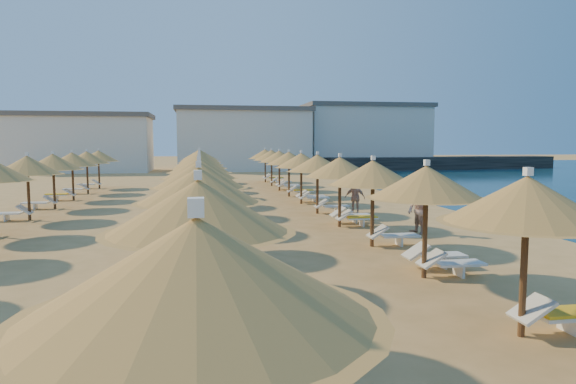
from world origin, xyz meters
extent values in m
plane|color=tan|center=(0.00, 0.00, 0.00)|extent=(220.00, 220.00, 0.00)
cube|color=black|center=(27.49, 43.05, 0.75)|extent=(30.27, 7.88, 1.50)
cube|color=silver|center=(-15.09, 44.58, 3.00)|extent=(15.00, 8.00, 6.00)
cube|color=#59514C|center=(-15.09, 44.58, 6.25)|extent=(15.60, 8.48, 0.50)
cube|color=silver|center=(3.05, 44.87, 3.40)|extent=(15.00, 8.00, 6.80)
cube|color=#59514C|center=(3.05, 44.87, 7.05)|extent=(15.60, 8.48, 0.50)
cube|color=silver|center=(18.79, 47.19, 3.80)|extent=(15.00, 8.00, 7.60)
cube|color=#59514C|center=(18.79, 47.19, 7.85)|extent=(15.60, 8.48, 0.50)
cylinder|color=brown|center=(3.27, -8.36, 1.09)|extent=(0.12, 0.12, 2.19)
cone|color=olive|center=(3.27, -8.36, 2.32)|extent=(2.68, 2.68, 0.78)
cone|color=olive|center=(3.27, -8.36, 2.00)|extent=(2.89, 2.89, 0.12)
cube|color=white|center=(3.27, -8.36, 2.78)|extent=(0.12, 0.12, 0.14)
cylinder|color=brown|center=(3.27, -4.55, 1.09)|extent=(0.12, 0.12, 2.19)
cone|color=olive|center=(3.27, -4.55, 2.32)|extent=(2.68, 2.68, 0.78)
cone|color=olive|center=(3.27, -4.55, 2.00)|extent=(2.89, 2.89, 0.12)
cube|color=white|center=(3.27, -4.55, 2.78)|extent=(0.12, 0.12, 0.14)
cylinder|color=brown|center=(3.27, -0.73, 1.09)|extent=(0.12, 0.12, 2.19)
cone|color=olive|center=(3.27, -0.73, 2.32)|extent=(2.68, 2.68, 0.78)
cone|color=olive|center=(3.27, -0.73, 2.00)|extent=(2.89, 2.89, 0.12)
cube|color=white|center=(3.27, -0.73, 2.78)|extent=(0.12, 0.12, 0.14)
cylinder|color=brown|center=(3.27, 3.08, 1.09)|extent=(0.12, 0.12, 2.19)
cone|color=olive|center=(3.27, 3.08, 2.32)|extent=(2.68, 2.68, 0.78)
cone|color=olive|center=(3.27, 3.08, 2.00)|extent=(2.89, 2.89, 0.12)
cube|color=white|center=(3.27, 3.08, 2.78)|extent=(0.12, 0.12, 0.14)
cylinder|color=brown|center=(3.27, 6.90, 1.09)|extent=(0.12, 0.12, 2.19)
cone|color=olive|center=(3.27, 6.90, 2.32)|extent=(2.68, 2.68, 0.78)
cone|color=olive|center=(3.27, 6.90, 2.00)|extent=(2.89, 2.89, 0.12)
cube|color=white|center=(3.27, 6.90, 2.78)|extent=(0.12, 0.12, 0.14)
cylinder|color=brown|center=(3.27, 10.71, 1.09)|extent=(0.12, 0.12, 2.19)
cone|color=olive|center=(3.27, 10.71, 2.32)|extent=(2.68, 2.68, 0.78)
cone|color=olive|center=(3.27, 10.71, 2.00)|extent=(2.89, 2.89, 0.12)
cube|color=white|center=(3.27, 10.71, 2.78)|extent=(0.12, 0.12, 0.14)
cylinder|color=brown|center=(3.27, 14.53, 1.09)|extent=(0.12, 0.12, 2.19)
cone|color=olive|center=(3.27, 14.53, 2.32)|extent=(2.68, 2.68, 0.78)
cone|color=olive|center=(3.27, 14.53, 2.00)|extent=(2.89, 2.89, 0.12)
cube|color=white|center=(3.27, 14.53, 2.78)|extent=(0.12, 0.12, 0.14)
cylinder|color=brown|center=(3.27, 18.34, 1.09)|extent=(0.12, 0.12, 2.19)
cone|color=olive|center=(3.27, 18.34, 2.32)|extent=(2.68, 2.68, 0.78)
cone|color=olive|center=(3.27, 18.34, 2.00)|extent=(2.89, 2.89, 0.12)
cube|color=white|center=(3.27, 18.34, 2.78)|extent=(0.12, 0.12, 0.14)
cylinder|color=brown|center=(3.27, 22.15, 1.09)|extent=(0.12, 0.12, 2.19)
cone|color=olive|center=(3.27, 22.15, 2.32)|extent=(2.68, 2.68, 0.78)
cone|color=olive|center=(3.27, 22.15, 2.00)|extent=(2.89, 2.89, 0.12)
cube|color=white|center=(3.27, 22.15, 2.78)|extent=(0.12, 0.12, 0.14)
cylinder|color=brown|center=(3.27, 25.97, 1.09)|extent=(0.12, 0.12, 2.19)
cone|color=olive|center=(3.27, 25.97, 2.32)|extent=(2.68, 2.68, 0.78)
cone|color=olive|center=(3.27, 25.97, 2.00)|extent=(2.89, 2.89, 0.12)
cube|color=white|center=(3.27, 25.97, 2.78)|extent=(0.12, 0.12, 0.14)
cone|color=olive|center=(-2.05, -12.18, 2.32)|extent=(2.68, 2.68, 0.78)
cone|color=olive|center=(-2.05, -12.18, 2.00)|extent=(2.89, 2.89, 0.12)
cube|color=white|center=(-2.05, -12.18, 2.78)|extent=(0.12, 0.12, 0.14)
cylinder|color=brown|center=(-2.05, -8.36, 1.09)|extent=(0.12, 0.12, 2.19)
cone|color=olive|center=(-2.05, -8.36, 2.32)|extent=(2.68, 2.68, 0.78)
cone|color=olive|center=(-2.05, -8.36, 2.00)|extent=(2.89, 2.89, 0.12)
cube|color=white|center=(-2.05, -8.36, 2.78)|extent=(0.12, 0.12, 0.14)
cylinder|color=brown|center=(-2.05, -4.55, 1.09)|extent=(0.12, 0.12, 2.19)
cone|color=olive|center=(-2.05, -4.55, 2.32)|extent=(2.68, 2.68, 0.78)
cone|color=olive|center=(-2.05, -4.55, 2.00)|extent=(2.89, 2.89, 0.12)
cube|color=white|center=(-2.05, -4.55, 2.78)|extent=(0.12, 0.12, 0.14)
cylinder|color=brown|center=(-2.05, -0.73, 1.09)|extent=(0.12, 0.12, 2.19)
cone|color=olive|center=(-2.05, -0.73, 2.32)|extent=(2.68, 2.68, 0.78)
cone|color=olive|center=(-2.05, -0.73, 2.00)|extent=(2.89, 2.89, 0.12)
cube|color=white|center=(-2.05, -0.73, 2.78)|extent=(0.12, 0.12, 0.14)
cylinder|color=brown|center=(-2.05, 3.08, 1.09)|extent=(0.12, 0.12, 2.19)
cone|color=olive|center=(-2.05, 3.08, 2.32)|extent=(2.68, 2.68, 0.78)
cone|color=olive|center=(-2.05, 3.08, 2.00)|extent=(2.89, 2.89, 0.12)
cube|color=white|center=(-2.05, 3.08, 2.78)|extent=(0.12, 0.12, 0.14)
cylinder|color=brown|center=(-2.05, 6.90, 1.09)|extent=(0.12, 0.12, 2.19)
cone|color=olive|center=(-2.05, 6.90, 2.32)|extent=(2.68, 2.68, 0.78)
cone|color=olive|center=(-2.05, 6.90, 2.00)|extent=(2.89, 2.89, 0.12)
cube|color=white|center=(-2.05, 6.90, 2.78)|extent=(0.12, 0.12, 0.14)
cylinder|color=brown|center=(-2.05, 10.71, 1.09)|extent=(0.12, 0.12, 2.19)
cone|color=olive|center=(-2.05, 10.71, 2.32)|extent=(2.68, 2.68, 0.78)
cone|color=olive|center=(-2.05, 10.71, 2.00)|extent=(2.89, 2.89, 0.12)
cube|color=white|center=(-2.05, 10.71, 2.78)|extent=(0.12, 0.12, 0.14)
cylinder|color=brown|center=(-2.05, 14.53, 1.09)|extent=(0.12, 0.12, 2.19)
cone|color=olive|center=(-2.05, 14.53, 2.32)|extent=(2.68, 2.68, 0.78)
cone|color=olive|center=(-2.05, 14.53, 2.00)|extent=(2.89, 2.89, 0.12)
cube|color=white|center=(-2.05, 14.53, 2.78)|extent=(0.12, 0.12, 0.14)
cylinder|color=brown|center=(-2.05, 18.34, 1.09)|extent=(0.12, 0.12, 2.19)
cone|color=olive|center=(-2.05, 18.34, 2.32)|extent=(2.68, 2.68, 0.78)
cone|color=olive|center=(-2.05, 18.34, 2.00)|extent=(2.89, 2.89, 0.12)
cube|color=white|center=(-2.05, 18.34, 2.78)|extent=(0.12, 0.12, 0.14)
cylinder|color=brown|center=(-2.05, 22.15, 1.09)|extent=(0.12, 0.12, 2.19)
cone|color=olive|center=(-2.05, 22.15, 2.32)|extent=(2.68, 2.68, 0.78)
cone|color=olive|center=(-2.05, 22.15, 2.00)|extent=(2.89, 2.89, 0.12)
cube|color=white|center=(-2.05, 22.15, 2.78)|extent=(0.12, 0.12, 0.14)
cylinder|color=brown|center=(-2.05, 25.97, 1.09)|extent=(0.12, 0.12, 2.19)
cone|color=olive|center=(-2.05, 25.97, 2.32)|extent=(2.68, 2.68, 0.78)
cone|color=olive|center=(-2.05, 25.97, 2.00)|extent=(2.89, 2.89, 0.12)
cube|color=white|center=(-2.05, 25.97, 2.78)|extent=(0.12, 0.12, 0.14)
cylinder|color=brown|center=(-9.11, 6.90, 1.09)|extent=(0.12, 0.12, 2.19)
cone|color=olive|center=(-9.11, 6.90, 2.32)|extent=(2.68, 2.68, 0.78)
cone|color=olive|center=(-9.11, 6.90, 2.00)|extent=(2.89, 2.89, 0.12)
cube|color=white|center=(-9.11, 6.90, 2.78)|extent=(0.12, 0.12, 0.14)
cylinder|color=brown|center=(-9.11, 10.71, 1.09)|extent=(0.12, 0.12, 2.19)
cone|color=olive|center=(-9.11, 10.71, 2.32)|extent=(2.68, 2.68, 0.78)
cone|color=olive|center=(-9.11, 10.71, 2.00)|extent=(2.89, 2.89, 0.12)
cube|color=white|center=(-9.11, 10.71, 2.78)|extent=(0.12, 0.12, 0.14)
cylinder|color=brown|center=(-9.11, 14.53, 1.09)|extent=(0.12, 0.12, 2.19)
cone|color=olive|center=(-9.11, 14.53, 2.32)|extent=(2.68, 2.68, 0.78)
cone|color=olive|center=(-9.11, 14.53, 2.00)|extent=(2.89, 2.89, 0.12)
cube|color=white|center=(-9.11, 14.53, 2.78)|extent=(0.12, 0.12, 0.14)
cylinder|color=brown|center=(-9.11, 18.34, 1.09)|extent=(0.12, 0.12, 2.19)
cone|color=olive|center=(-9.11, 18.34, 2.32)|extent=(2.68, 2.68, 0.78)
cone|color=olive|center=(-9.11, 18.34, 2.00)|extent=(2.89, 2.89, 0.12)
cube|color=white|center=(-9.11, 18.34, 2.78)|extent=(0.12, 0.12, 0.14)
cylinder|color=brown|center=(-9.11, 22.15, 1.09)|extent=(0.12, 0.12, 2.19)
cone|color=olive|center=(-9.11, 22.15, 2.32)|extent=(2.68, 2.68, 0.78)
cone|color=olive|center=(-9.11, 22.15, 2.00)|extent=(2.89, 2.89, 0.12)
cube|color=white|center=(-9.11, 22.15, 2.78)|extent=(0.12, 0.12, 0.14)
cube|color=white|center=(4.17, -8.36, 0.32)|extent=(1.21, 0.59, 0.06)
cube|color=white|center=(4.17, -8.36, 0.16)|extent=(0.06, 0.53, 0.32)
cube|color=white|center=(3.45, -8.36, 0.46)|extent=(0.58, 0.59, 0.40)
cube|color=yellow|center=(4.17, -8.36, 0.38)|extent=(1.16, 0.54, 0.05)
cube|color=white|center=(-2.95, -8.36, 0.32)|extent=(1.21, 0.59, 0.06)
cube|color=white|center=(-2.95, -8.36, 0.16)|extent=(0.06, 0.53, 0.32)
cube|color=white|center=(-2.23, -8.36, 0.46)|extent=(0.58, 0.59, 0.40)
cube|color=white|center=(-2.95, -9.26, 0.32)|extent=(1.21, 0.59, 0.06)
cube|color=white|center=(-2.95, -9.26, 0.16)|extent=(0.06, 0.53, 0.32)
cube|color=white|center=(-2.23, -9.26, 0.46)|extent=(0.58, 0.59, 0.40)
cube|color=white|center=(4.17, -4.55, 0.32)|extent=(1.21, 0.59, 0.06)
cube|color=white|center=(4.17, -4.55, 0.16)|extent=(0.06, 0.53, 0.32)
cube|color=white|center=(3.45, -4.55, 0.46)|extent=(0.58, 0.59, 0.40)
cube|color=white|center=(4.17, -3.65, 0.32)|extent=(1.21, 0.59, 0.06)
cube|color=white|center=(4.17, -3.65, 0.16)|extent=(0.06, 0.53, 0.32)
cube|color=white|center=(3.45, -3.65, 0.46)|extent=(0.58, 0.59, 0.40)
cube|color=white|center=(-2.95, -4.55, 0.32)|extent=(1.21, 0.59, 0.06)
cube|color=white|center=(-2.95, -4.55, 0.16)|extent=(0.06, 0.53, 0.32)
cube|color=white|center=(-2.23, -4.55, 0.46)|extent=(0.58, 0.59, 0.40)
cube|color=white|center=(4.17, -0.73, 0.32)|extent=(1.21, 0.59, 0.06)
cube|color=white|center=(4.17, -0.73, 0.16)|extent=(0.06, 0.53, 0.32)
cube|color=white|center=(3.45, -0.73, 0.46)|extent=(0.58, 0.59, 0.40)
cube|color=white|center=(-2.95, -0.73, 0.32)|extent=(1.21, 0.59, 0.06)
cube|color=white|center=(-2.95, -0.73, 0.16)|extent=(0.06, 0.53, 0.32)
cube|color=white|center=(-2.23, -0.73, 0.46)|extent=(0.58, 0.59, 0.40)
cube|color=white|center=(-2.95, -1.63, 0.32)|extent=(1.21, 0.59, 0.06)
cube|color=white|center=(-2.95, -1.63, 0.16)|extent=(0.06, 0.53, 0.32)
cube|color=white|center=(-2.23, -1.63, 0.46)|extent=(0.58, 0.59, 0.40)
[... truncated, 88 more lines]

